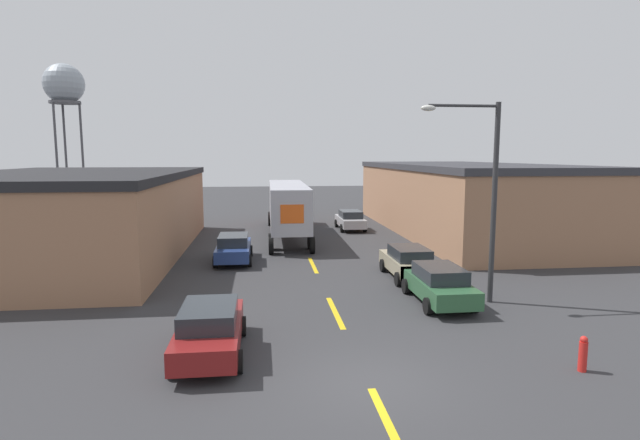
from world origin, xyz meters
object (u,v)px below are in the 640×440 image
(street_lamp, at_px, (485,187))
(fire_hydrant, at_px, (583,354))
(parked_car_left_near, at_px, (210,329))
(water_tower, at_px, (64,86))
(parked_car_right_near, at_px, (438,283))
(parked_car_right_mid, at_px, (409,262))
(parked_car_left_far, at_px, (234,248))
(semi_truck, at_px, (287,204))
(parked_car_right_far, at_px, (350,220))

(street_lamp, distance_m, fire_hydrant, 7.48)
(parked_car_left_near, relative_size, water_tower, 0.27)
(parked_car_right_near, bearing_deg, parked_car_right_mid, 90.00)
(parked_car_left_far, relative_size, street_lamp, 0.58)
(semi_truck, distance_m, parked_car_right_mid, 13.96)
(semi_truck, relative_size, parked_car_left_near, 3.32)
(water_tower, bearing_deg, parked_car_left_near, -66.60)
(parked_car_right_far, xyz_separation_m, fire_hydrant, (1.64, -25.76, -0.28))
(parked_car_left_far, distance_m, parked_car_right_far, 13.61)
(parked_car_left_near, relative_size, street_lamp, 0.58)
(semi_truck, bearing_deg, water_tower, 131.30)
(parked_car_right_mid, height_order, street_lamp, street_lamp)
(semi_truck, xyz_separation_m, parked_car_right_mid, (4.99, -12.95, -1.54))
(semi_truck, height_order, street_lamp, street_lamp)
(parked_car_left_near, bearing_deg, parked_car_right_far, 70.52)
(semi_truck, distance_m, parked_car_left_far, 9.12)
(parked_car_right_near, distance_m, parked_car_right_far, 19.33)
(parked_car_right_far, height_order, water_tower, water_tower)
(parked_car_left_far, height_order, water_tower, water_tower)
(semi_truck, distance_m, fire_hydrant, 24.32)
(parked_car_right_mid, bearing_deg, street_lamp, -67.91)
(parked_car_left_near, relative_size, fire_hydrant, 4.59)
(water_tower, bearing_deg, parked_car_right_near, -56.93)
(parked_car_left_near, bearing_deg, semi_truck, 81.05)
(parked_car_left_far, bearing_deg, parked_car_right_far, 52.44)
(semi_truck, bearing_deg, street_lamp, -68.01)
(parked_car_left_near, bearing_deg, parked_car_right_mid, 44.19)
(parked_car_right_near, relative_size, street_lamp, 0.58)
(parked_car_left_near, bearing_deg, fire_hydrant, -13.10)
(parked_car_right_near, distance_m, parked_car_left_near, 9.26)
(water_tower, relative_size, street_lamp, 2.15)
(parked_car_right_near, distance_m, parked_car_right_mid, 3.95)
(parked_car_right_mid, relative_size, fire_hydrant, 4.59)
(parked_car_right_far, relative_size, water_tower, 0.27)
(semi_truck, height_order, parked_car_right_mid, semi_truck)
(parked_car_right_near, relative_size, parked_car_left_far, 1.00)
(parked_car_right_near, bearing_deg, parked_car_left_far, 134.14)
(parked_car_right_mid, distance_m, parked_car_right_far, 15.38)
(parked_car_right_near, bearing_deg, fire_hydrant, -75.70)
(water_tower, bearing_deg, parked_car_left_far, -59.95)
(parked_car_right_mid, xyz_separation_m, parked_car_right_far, (0.00, 15.38, 0.00))
(parked_car_right_far, distance_m, fire_hydrant, 25.81)
(parked_car_left_near, relative_size, parked_car_right_mid, 1.00)
(parked_car_right_far, bearing_deg, parked_car_right_near, -90.00)
(parked_car_left_near, xyz_separation_m, fire_hydrant, (9.93, -2.31, -0.28))
(parked_car_right_mid, xyz_separation_m, fire_hydrant, (1.64, -10.37, -0.28))
(semi_truck, height_order, parked_car_left_near, semi_truck)
(semi_truck, xyz_separation_m, street_lamp, (6.64, -17.03, 2.22))
(parked_car_right_mid, bearing_deg, water_tower, 125.46)
(parked_car_right_mid, height_order, water_tower, water_tower)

